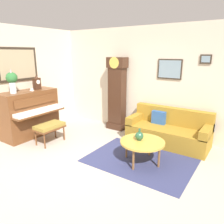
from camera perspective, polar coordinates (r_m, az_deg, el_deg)
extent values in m
cube|color=#B2A899|center=(4.42, -7.04, -14.35)|extent=(6.40, 6.00, 0.10)
cube|color=beige|center=(5.94, -26.97, 6.71)|extent=(0.10, 4.90, 2.80)
cube|color=#33281E|center=(6.06, -23.77, 11.51)|extent=(0.03, 1.10, 0.84)
cube|color=tan|center=(6.04, -23.69, 11.52)|extent=(0.01, 0.98, 0.72)
cube|color=beige|center=(5.89, 8.11, 8.16)|extent=(5.30, 0.10, 2.80)
cube|color=#33281E|center=(5.50, 15.09, 10.95)|extent=(0.60, 0.03, 0.48)
cube|color=#7A93A3|center=(5.49, 15.03, 10.94)|extent=(0.54, 0.01, 0.42)
cube|color=#33281E|center=(5.28, 23.68, 12.75)|extent=(0.24, 0.03, 0.20)
cube|color=#7A93A3|center=(5.27, 23.64, 12.75)|extent=(0.18, 0.01, 0.14)
cube|color=navy|center=(4.56, 7.39, -12.56)|extent=(2.10, 1.50, 0.01)
cube|color=brown|center=(6.01, -21.01, -0.36)|extent=(0.60, 1.44, 1.20)
cube|color=brown|center=(5.65, -18.57, -0.26)|extent=(0.28, 1.38, 0.04)
cube|color=white|center=(5.64, -18.62, 0.33)|extent=(0.26, 1.32, 0.08)
cube|color=brown|center=(5.67, -19.51, 2.83)|extent=(0.03, 1.20, 0.20)
cube|color=brown|center=(5.41, -16.24, -4.10)|extent=(0.42, 0.70, 0.04)
cube|color=olive|center=(5.39, -16.29, -3.50)|extent=(0.40, 0.68, 0.08)
cylinder|color=brown|center=(5.19, -17.47, -7.42)|extent=(0.04, 0.04, 0.36)
cylinder|color=brown|center=(5.55, -12.64, -5.56)|extent=(0.04, 0.04, 0.36)
cylinder|color=brown|center=(5.43, -19.60, -6.58)|extent=(0.04, 0.04, 0.36)
cylinder|color=brown|center=(5.77, -14.84, -4.86)|extent=(0.04, 0.04, 0.36)
cube|color=#3D2316|center=(6.27, 1.31, -3.55)|extent=(0.52, 0.34, 0.18)
cube|color=#3D2316|center=(6.06, 1.35, 3.62)|extent=(0.44, 0.28, 1.78)
cube|color=#3D2316|center=(5.93, 1.42, 13.02)|extent=(0.52, 0.32, 0.28)
cylinder|color=gold|center=(5.80, 0.57, 12.97)|extent=(0.30, 0.02, 0.30)
cylinder|color=gold|center=(6.00, 1.10, 4.10)|extent=(0.03, 0.03, 0.70)
cube|color=olive|center=(5.36, 14.49, -6.11)|extent=(1.90, 0.80, 0.42)
cube|color=olive|center=(5.50, 15.85, -1.13)|extent=(1.90, 0.20, 0.44)
cube|color=olive|center=(5.58, 6.39, -1.66)|extent=(0.18, 0.80, 0.20)
cube|color=olive|center=(5.06, 23.90, -4.77)|extent=(0.18, 0.80, 0.20)
cube|color=#2D5699|center=(5.46, 12.30, -1.44)|extent=(0.34, 0.12, 0.32)
cylinder|color=gold|center=(4.32, 8.09, -7.89)|extent=(0.88, 0.88, 0.04)
torus|color=brown|center=(4.32, 8.09, -7.89)|extent=(0.88, 0.88, 0.04)
cylinder|color=brown|center=(4.71, 9.95, -8.95)|extent=(0.04, 0.04, 0.42)
cylinder|color=brown|center=(4.29, 12.38, -11.67)|extent=(0.04, 0.04, 0.42)
cylinder|color=brown|center=(4.12, 5.70, -12.50)|extent=(0.04, 0.04, 0.42)
cylinder|color=brown|center=(4.56, 3.87, -9.57)|extent=(0.04, 0.04, 0.42)
cube|color=#3D2316|center=(6.02, -19.34, 7.11)|extent=(0.12, 0.18, 0.30)
cylinder|color=white|center=(5.96, -19.02, 7.56)|extent=(0.01, 0.11, 0.11)
cone|color=#3D2316|center=(5.99, -19.51, 8.91)|extent=(0.10, 0.10, 0.08)
cylinder|color=silver|center=(5.64, -24.85, 5.84)|extent=(0.15, 0.15, 0.26)
sphere|color=#2D6B33|center=(5.61, -25.13, 8.25)|extent=(0.26, 0.26, 0.26)
cone|color=#D199B7|center=(5.57, -25.29, 9.53)|extent=(0.06, 0.06, 0.16)
cylinder|color=white|center=(5.89, -20.50, 5.40)|extent=(0.12, 0.12, 0.01)
cylinder|color=white|center=(5.89, -20.52, 5.65)|extent=(0.08, 0.08, 0.06)
cylinder|color=#234C33|center=(4.35, 7.23, -7.31)|extent=(0.09, 0.09, 0.01)
sphere|color=#285638|center=(4.32, 7.27, -6.35)|extent=(0.17, 0.17, 0.17)
cylinder|color=#285638|center=(4.27, 7.32, -4.92)|extent=(0.04, 0.04, 0.08)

